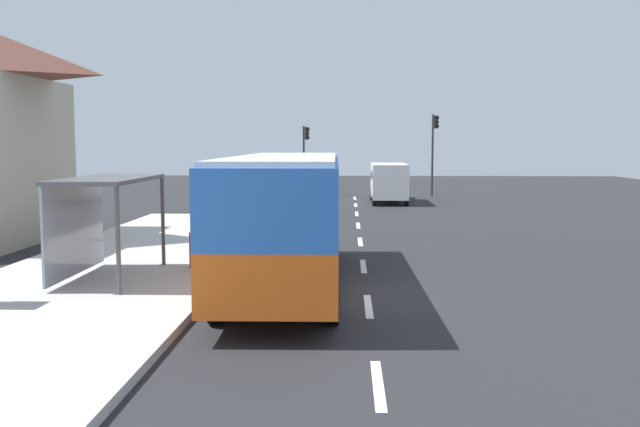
% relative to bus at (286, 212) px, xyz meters
% --- Properties ---
extents(ground_plane, '(56.00, 92.00, 0.04)m').
position_rel_bus_xyz_m(ground_plane, '(1.71, 12.81, -1.86)').
color(ground_plane, '#262628').
extents(sidewalk_platform, '(6.20, 30.00, 0.18)m').
position_rel_bus_xyz_m(sidewalk_platform, '(-4.69, 0.81, -1.75)').
color(sidewalk_platform, beige).
rests_on(sidewalk_platform, ground).
extents(lane_stripe_seg_0, '(0.16, 2.20, 0.01)m').
position_rel_bus_xyz_m(lane_stripe_seg_0, '(1.96, -7.19, -1.84)').
color(lane_stripe_seg_0, silver).
rests_on(lane_stripe_seg_0, ground).
extents(lane_stripe_seg_1, '(0.16, 2.20, 0.01)m').
position_rel_bus_xyz_m(lane_stripe_seg_1, '(1.96, -2.19, -1.84)').
color(lane_stripe_seg_1, silver).
rests_on(lane_stripe_seg_1, ground).
extents(lane_stripe_seg_2, '(0.16, 2.20, 0.01)m').
position_rel_bus_xyz_m(lane_stripe_seg_2, '(1.96, 2.81, -1.84)').
color(lane_stripe_seg_2, silver).
rests_on(lane_stripe_seg_2, ground).
extents(lane_stripe_seg_3, '(0.16, 2.20, 0.01)m').
position_rel_bus_xyz_m(lane_stripe_seg_3, '(1.96, 7.81, -1.84)').
color(lane_stripe_seg_3, silver).
rests_on(lane_stripe_seg_3, ground).
extents(lane_stripe_seg_4, '(0.16, 2.20, 0.01)m').
position_rel_bus_xyz_m(lane_stripe_seg_4, '(1.96, 12.81, -1.84)').
color(lane_stripe_seg_4, silver).
rests_on(lane_stripe_seg_4, ground).
extents(lane_stripe_seg_5, '(0.16, 2.20, 0.01)m').
position_rel_bus_xyz_m(lane_stripe_seg_5, '(1.96, 17.81, -1.84)').
color(lane_stripe_seg_5, silver).
rests_on(lane_stripe_seg_5, ground).
extents(lane_stripe_seg_6, '(0.16, 2.20, 0.01)m').
position_rel_bus_xyz_m(lane_stripe_seg_6, '(1.96, 22.81, -1.84)').
color(lane_stripe_seg_6, silver).
rests_on(lane_stripe_seg_6, ground).
extents(lane_stripe_seg_7, '(0.16, 2.20, 0.01)m').
position_rel_bus_xyz_m(lane_stripe_seg_7, '(1.96, 27.81, -1.84)').
color(lane_stripe_seg_7, silver).
rests_on(lane_stripe_seg_7, ground).
extents(bus, '(2.69, 11.05, 3.21)m').
position_rel_bus_xyz_m(bus, '(0.00, 0.00, 0.00)').
color(bus, orange).
rests_on(bus, ground).
extents(white_van, '(2.06, 5.21, 2.30)m').
position_rel_bus_xyz_m(white_van, '(3.91, 24.41, -0.50)').
color(white_van, white).
rests_on(white_van, ground).
extents(sedan_near, '(1.91, 4.43, 1.52)m').
position_rel_bus_xyz_m(sedan_near, '(4.01, 27.85, -1.05)').
color(sedan_near, '#195933').
rests_on(sedan_near, ground).
extents(recycling_bin_red, '(0.52, 0.52, 0.95)m').
position_rel_bus_xyz_m(recycling_bin_red, '(-2.49, 1.44, -1.19)').
color(recycling_bin_red, red).
rests_on(recycling_bin_red, sidewalk_platform).
extents(recycling_bin_orange, '(0.52, 0.52, 0.95)m').
position_rel_bus_xyz_m(recycling_bin_orange, '(-2.49, 2.14, -1.19)').
color(recycling_bin_orange, orange).
rests_on(recycling_bin_orange, sidewalk_platform).
extents(traffic_light_near_side, '(0.49, 0.28, 5.39)m').
position_rel_bus_xyz_m(traffic_light_near_side, '(7.21, 30.10, 1.72)').
color(traffic_light_near_side, '#2D2D2D').
rests_on(traffic_light_near_side, ground).
extents(traffic_light_far_side, '(0.49, 0.28, 4.66)m').
position_rel_bus_xyz_m(traffic_light_far_side, '(-1.38, 30.90, 1.27)').
color(traffic_light_far_side, '#2D2D2D').
rests_on(traffic_light_far_side, ground).
extents(bus_shelter, '(1.80, 4.00, 2.50)m').
position_rel_bus_xyz_m(bus_shelter, '(-4.70, -0.13, 0.25)').
color(bus_shelter, '#4C4C51').
rests_on(bus_shelter, sidewalk_platform).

